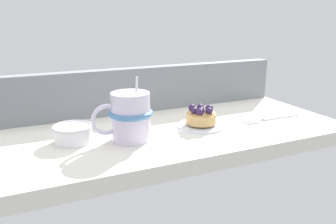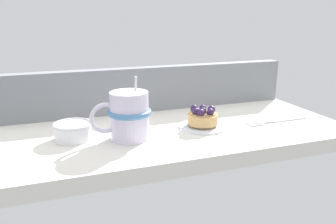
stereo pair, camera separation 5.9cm
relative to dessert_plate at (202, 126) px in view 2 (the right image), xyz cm
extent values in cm
cube|color=silver|center=(-6.83, 2.19, -2.09)|extent=(80.47, 36.41, 3.31)
cube|color=gray|center=(-6.83, 18.62, 5.49)|extent=(78.86, 3.53, 11.84)
cylinder|color=silver|center=(0.00, 0.00, 0.03)|extent=(10.97, 10.97, 0.93)
cylinder|color=silver|center=(0.00, 0.00, -0.20)|extent=(6.03, 6.03, 0.46)
cylinder|color=tan|center=(0.00, 0.00, 1.68)|extent=(6.95, 6.95, 2.38)
cylinder|color=#AB854F|center=(0.00, 0.00, 3.02)|extent=(6.11, 6.11, 0.30)
sphere|color=#331E47|center=(0.00, 0.00, 3.60)|extent=(1.63, 1.63, 1.63)
sphere|color=#331E47|center=(2.21, 0.13, 3.70)|extent=(1.84, 1.84, 1.84)
sphere|color=#331E47|center=(1.02, 1.93, 3.58)|extent=(1.66, 1.66, 1.66)
sphere|color=#331E47|center=(-1.25, 1.70, 3.75)|extent=(1.69, 1.69, 1.69)
sphere|color=#331E47|center=(-1.93, -0.24, 3.74)|extent=(1.65, 1.65, 1.65)
sphere|color=#331E47|center=(-1.24, -1.60, 3.66)|extent=(1.85, 1.85, 1.85)
sphere|color=#331E47|center=(1.02, -1.79, 3.72)|extent=(1.66, 1.66, 1.66)
cylinder|color=silver|center=(-17.57, -1.52, 4.64)|extent=(8.01, 8.01, 10.15)
torus|color=#4C7FB2|center=(-17.57, -1.52, 5.42)|extent=(9.25, 9.25, 1.20)
torus|color=silver|center=(-22.57, -1.52, 4.64)|extent=(6.57, 0.88, 6.57)
cylinder|color=silver|center=(-15.97, -0.92, 9.99)|extent=(0.62, 1.77, 5.72)
cube|color=silver|center=(21.87, -2.34, -0.13)|extent=(11.65, 0.78, 0.60)
cube|color=silver|center=(16.05, -2.38, -0.13)|extent=(1.20, 0.57, 0.60)
cube|color=silver|center=(12.54, -1.30, -0.13)|extent=(3.50, 0.26, 0.60)
cube|color=silver|center=(12.54, -2.03, -0.13)|extent=(3.50, 0.26, 0.60)
cube|color=silver|center=(12.55, -2.77, -0.13)|extent=(3.50, 0.26, 0.60)
cube|color=silver|center=(12.55, -3.50, -0.13)|extent=(3.50, 0.26, 0.60)
cylinder|color=white|center=(-28.93, 2.57, 1.23)|extent=(7.74, 7.74, 3.33)
torus|color=silver|center=(-28.93, 2.57, 2.90)|extent=(8.18, 8.18, 0.60)
camera|label=1|loc=(-38.56, -66.43, 25.24)|focal=36.75mm
camera|label=2|loc=(-33.12, -68.63, 25.24)|focal=36.75mm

